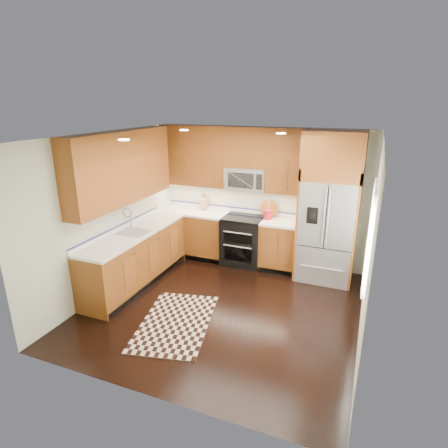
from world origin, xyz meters
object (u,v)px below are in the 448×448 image
at_px(range, 243,241).
at_px(refrigerator, 329,208).
at_px(rug, 176,322).
at_px(knife_block, 204,203).
at_px(utensil_crock, 268,213).

xyz_separation_m(range, refrigerator, (1.55, -0.04, 0.83)).
xyz_separation_m(range, rug, (-0.22, -2.32, -0.46)).
bearing_deg(rug, range, 72.09).
height_order(range, rug, range).
bearing_deg(range, refrigerator, -1.40).
bearing_deg(knife_block, utensil_crock, -7.64).
distance_m(refrigerator, rug, 3.17).
relative_size(range, knife_block, 3.00).
height_order(refrigerator, knife_block, refrigerator).
relative_size(knife_block, utensil_crock, 0.82).
xyz_separation_m(range, knife_block, (-0.92, 0.23, 0.60)).
relative_size(range, refrigerator, 0.36).
bearing_deg(knife_block, refrigerator, -6.27).
xyz_separation_m(knife_block, utensil_crock, (1.37, -0.18, 0.00)).
bearing_deg(refrigerator, rug, -127.79).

